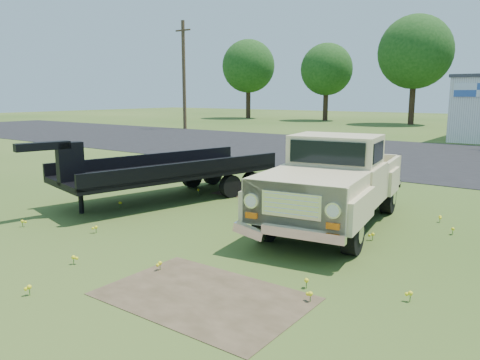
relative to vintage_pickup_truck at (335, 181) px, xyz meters
The scene contains 10 objects.
ground 2.41m from the vintage_pickup_truck, 129.84° to the right, with size 140.00×140.00×0.00m, color #2E4D18.
asphalt_lot 13.44m from the vintage_pickup_truck, 95.97° to the left, with size 90.00×14.00×0.02m, color black.
dirt_patch_a 4.79m from the vintage_pickup_truck, 88.70° to the right, with size 3.00×2.00×0.01m, color #443724.
dirt_patch_b 3.99m from the vintage_pickup_truck, 151.68° to the left, with size 2.20×1.60×0.01m, color #443724.
utility_pole_west 31.20m from the vintage_pickup_truck, 139.01° to the left, with size 1.60×0.30×9.00m.
treeline_a 48.59m from the vintage_pickup_truck, 127.48° to the left, with size 6.40×6.40×9.52m.
treeline_b 44.09m from the vintage_pickup_truck, 116.25° to the left, with size 5.76×5.76×8.57m.
treeline_c 39.42m from the vintage_pickup_truck, 103.95° to the left, with size 7.04×7.04×10.47m.
vintage_pickup_truck is the anchor object (origin of this frame).
flatbed_trailer 4.98m from the vintage_pickup_truck, behind, with size 2.27×6.81×1.86m, color black, non-canonical shape.
Camera 1 is at (5.77, -7.93, 2.95)m, focal length 35.00 mm.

